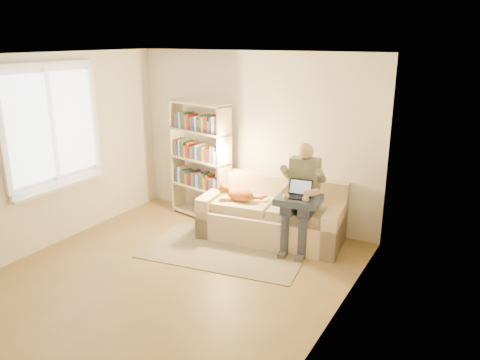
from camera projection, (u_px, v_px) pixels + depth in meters
The scene contains 13 objects.
floor at pixel (166, 279), 5.61m from camera, with size 4.50×4.50×0.00m, color olive.
ceiling at pixel (155, 56), 4.85m from camera, with size 4.00×4.50×0.02m, color white.
wall_left at pixel (41, 154), 6.17m from camera, with size 0.02×4.50×2.60m, color silver.
wall_right at pixel (333, 206), 4.29m from camera, with size 0.02×4.50×2.60m, color silver.
wall_back at pixel (254, 139), 7.10m from camera, with size 4.00×0.02×2.60m, color silver.
window at pixel (56, 146), 6.29m from camera, with size 0.12×1.52×1.69m.
sofa at pixel (273, 217), 6.70m from camera, with size 2.10×1.14×0.85m.
person at pixel (302, 191), 6.26m from camera, with size 0.47×0.68×1.44m.
cat at pixel (238, 194), 6.67m from camera, with size 0.63×0.28×0.23m.
blanket at pixel (298, 200), 6.16m from camera, with size 0.58×0.47×0.09m, color #293849.
laptop at pixel (299, 192), 6.14m from camera, with size 0.34×0.31×0.26m.
bookshelf at pixel (200, 155), 7.25m from camera, with size 1.22×0.58×1.86m.
rug at pixel (225, 250), 6.36m from camera, with size 2.14×1.27×0.01m, color gray.
Camera 1 is at (3.24, -3.93, 2.79)m, focal length 35.00 mm.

